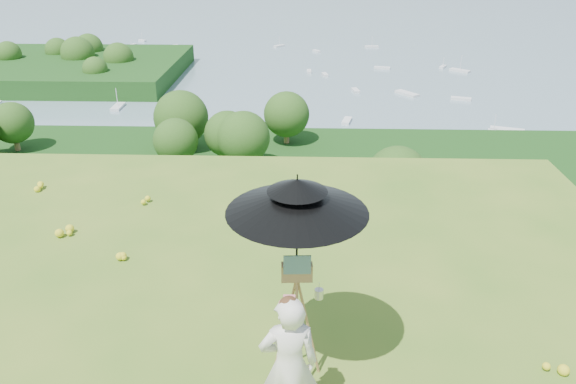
# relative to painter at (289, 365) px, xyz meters

# --- Properties ---
(forest_slope) EXTENTS (140.00, 56.00, 22.00)m
(forest_slope) POSITION_rel_painter_xyz_m (-1.71, 35.25, -29.76)
(forest_slope) COLOR #133A10
(forest_slope) RESTS_ON bay_water
(shoreline_tier) EXTENTS (170.00, 28.00, 8.00)m
(shoreline_tier) POSITION_rel_painter_xyz_m (-1.71, 75.25, -36.76)
(shoreline_tier) COLOR slate
(shoreline_tier) RESTS_ON bay_water
(bay_water) EXTENTS (700.00, 700.00, 0.00)m
(bay_water) POSITION_rel_painter_xyz_m (-1.71, 240.25, -34.76)
(bay_water) COLOR slate
(bay_water) RESTS_ON ground
(peninsula) EXTENTS (90.00, 60.00, 12.00)m
(peninsula) POSITION_rel_painter_xyz_m (-76.71, 155.25, -29.76)
(peninsula) COLOR #133A10
(peninsula) RESTS_ON bay_water
(slope_trees) EXTENTS (110.00, 50.00, 6.00)m
(slope_trees) POSITION_rel_painter_xyz_m (-1.71, 35.25, -15.76)
(slope_trees) COLOR #224915
(slope_trees) RESTS_ON forest_slope
(harbor_town) EXTENTS (110.00, 22.00, 5.00)m
(harbor_town) POSITION_rel_painter_xyz_m (-1.71, 75.25, -30.26)
(harbor_town) COLOR silver
(harbor_town) RESTS_ON shoreline_tier
(moored_boats) EXTENTS (140.00, 140.00, 0.70)m
(moored_boats) POSITION_rel_painter_xyz_m (-14.21, 161.25, -34.41)
(moored_boats) COLOR silver
(moored_boats) RESTS_ON bay_water
(wildflowers) EXTENTS (10.00, 10.50, 0.12)m
(wildflowers) POSITION_rel_painter_xyz_m (-1.71, 0.50, -0.70)
(wildflowers) COLOR gold
(wildflowers) RESTS_ON ground
(painter) EXTENTS (0.60, 0.43, 1.52)m
(painter) POSITION_rel_painter_xyz_m (0.00, 0.00, 0.00)
(painter) COLOR silver
(painter) RESTS_ON ground
(field_easel) EXTENTS (0.64, 0.64, 1.61)m
(field_easel) POSITION_rel_painter_xyz_m (0.06, 0.61, 0.05)
(field_easel) COLOR #9D6842
(field_easel) RESTS_ON ground
(sun_umbrella) EXTENTS (1.36, 1.36, 1.09)m
(sun_umbrella) POSITION_rel_painter_xyz_m (0.06, 0.64, 1.11)
(sun_umbrella) COLOR black
(sun_umbrella) RESTS_ON field_easel
(painter_cap) EXTENTS (0.18, 0.22, 0.10)m
(painter_cap) POSITION_rel_painter_xyz_m (0.00, 0.00, 0.72)
(painter_cap) COLOR #D57578
(painter_cap) RESTS_ON painter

